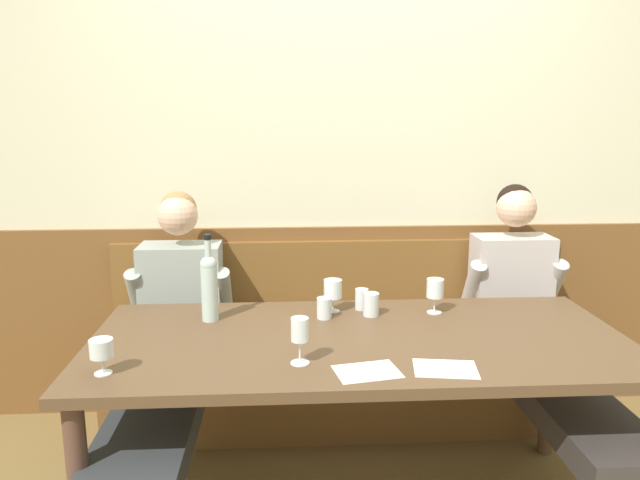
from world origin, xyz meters
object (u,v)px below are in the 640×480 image
at_px(person_left_seat, 541,340).
at_px(wine_glass_near_bucket, 300,331).
at_px(wine_bottle_amber_mid, 209,285).
at_px(water_tumbler_left, 362,299).
at_px(wine_glass_by_bottle, 101,349).
at_px(person_right_seat, 169,350).
at_px(wine_glass_left_end, 333,290).
at_px(wine_glass_center_front, 435,290).
at_px(dining_table, 359,356).
at_px(wall_bench, 341,373).
at_px(water_tumbler_center, 324,308).
at_px(water_tumbler_right, 371,304).

xyz_separation_m(person_left_seat, wine_glass_near_bucket, (-1.10, -0.55, 0.27)).
xyz_separation_m(wine_bottle_amber_mid, water_tumbler_left, (0.64, 0.10, -0.11)).
bearing_deg(person_left_seat, wine_glass_by_bottle, -161.15).
bearing_deg(person_right_seat, wine_glass_left_end, -0.99).
relative_size(wine_glass_by_bottle, wine_glass_left_end, 0.84).
height_order(person_left_seat, wine_glass_near_bucket, person_left_seat).
xyz_separation_m(wine_bottle_amber_mid, wine_glass_center_front, (0.95, 0.03, -0.05)).
relative_size(person_right_seat, water_tumbler_left, 14.73).
distance_m(wine_glass_center_front, water_tumbler_left, 0.32).
bearing_deg(wine_glass_left_end, dining_table, -75.76).
xyz_separation_m(wall_bench, wine_glass_near_bucket, (-0.23, -0.96, 0.59)).
distance_m(wine_glass_left_end, water_tumbler_center, 0.11).
height_order(dining_table, wine_glass_center_front, wine_glass_center_front).
xyz_separation_m(wine_glass_by_bottle, wine_glass_left_end, (0.81, 0.59, 0.01)).
xyz_separation_m(wall_bench, dining_table, (0.00, -0.72, 0.40)).
relative_size(person_right_seat, water_tumbler_center, 15.23).
xyz_separation_m(dining_table, wine_glass_by_bottle, (-0.88, -0.28, 0.17)).
bearing_deg(dining_table, wine_glass_center_front, 36.23).
distance_m(wine_glass_by_bottle, wine_glass_left_end, 1.00).
height_order(wine_glass_near_bucket, wine_glass_left_end, wine_glass_near_bucket).
bearing_deg(wine_glass_by_bottle, wine_glass_near_bucket, 3.87).
relative_size(wine_bottle_amber_mid, wine_glass_left_end, 2.55).
relative_size(water_tumbler_left, water_tumbler_center, 1.03).
bearing_deg(dining_table, wine_bottle_amber_mid, 159.08).
height_order(wall_bench, water_tumbler_right, wall_bench).
xyz_separation_m(dining_table, wine_glass_near_bucket, (-0.23, -0.24, 0.20)).
xyz_separation_m(person_left_seat, water_tumbler_center, (-0.98, -0.09, 0.20)).
xyz_separation_m(water_tumbler_right, water_tumbler_left, (-0.03, 0.09, -0.00)).
bearing_deg(water_tumbler_right, wine_glass_near_bucket, -123.11).
bearing_deg(wine_bottle_amber_mid, water_tumbler_center, -0.59).
bearing_deg(person_right_seat, wall_bench, 27.24).
xyz_separation_m(dining_table, water_tumbler_right, (0.08, 0.24, 0.13)).
distance_m(wine_bottle_amber_mid, water_tumbler_left, 0.66).
distance_m(wine_glass_center_front, wine_glass_by_bottle, 1.35).
bearing_deg(wine_glass_near_bucket, wine_bottle_amber_mid, 127.58).
bearing_deg(person_right_seat, water_tumbler_left, 0.82).
height_order(wine_glass_center_front, water_tumbler_left, wine_glass_center_front).
relative_size(dining_table, water_tumbler_center, 23.25).
relative_size(wine_glass_near_bucket, water_tumbler_right, 1.67).
distance_m(person_right_seat, water_tumbler_right, 0.90).
bearing_deg(water_tumbler_center, wine_glass_center_front, 4.77).
bearing_deg(water_tumbler_left, wall_bench, 97.44).
bearing_deg(wine_glass_by_bottle, water_tumbler_center, 33.40).
bearing_deg(wall_bench, wine_glass_by_bottle, -131.30).
bearing_deg(wine_glass_center_front, wine_glass_near_bucket, -139.79).
bearing_deg(wine_glass_left_end, person_right_seat, 179.01).
bearing_deg(water_tumbler_left, dining_table, -98.88).
relative_size(dining_table, water_tumbler_right, 20.90).
distance_m(wall_bench, water_tumbler_right, 0.71).
distance_m(wine_bottle_amber_mid, wine_glass_near_bucket, 0.59).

